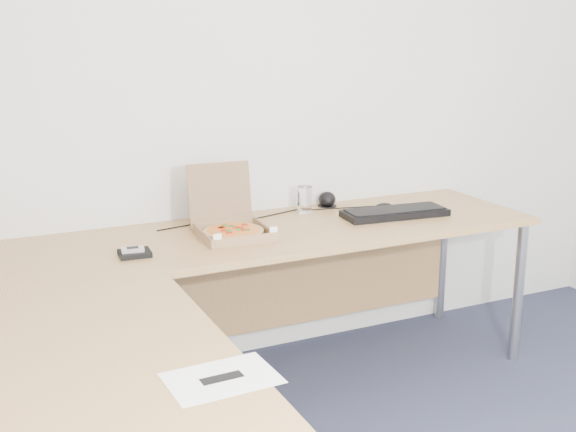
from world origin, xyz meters
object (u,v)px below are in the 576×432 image
desk (232,277)px  drinking_glass (305,200)px  keyboard (395,213)px  pizza_box (232,228)px  wallet (135,253)px

desk → drinking_glass: bearing=46.1°
keyboard → pizza_box: bearing=-175.9°
desk → drinking_glass: size_ratio=19.82×
pizza_box → keyboard: pizza_box is taller
keyboard → drinking_glass: bearing=150.3°
desk → drinking_glass: drinking_glass is taller
keyboard → wallet: keyboard is taller
desk → pizza_box: bearing=68.7°
desk → pizza_box: size_ratio=7.54×
desk → keyboard: 1.05m
desk → keyboard: size_ratio=5.00×
pizza_box → drinking_glass: (0.46, 0.23, 0.03)m
pizza_box → drinking_glass: size_ratio=2.63×
wallet → desk: bearing=-44.2°
drinking_glass → keyboard: 0.43m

